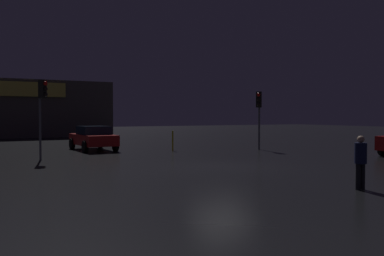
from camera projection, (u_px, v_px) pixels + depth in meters
The scene contains 7 objects.
ground_plane at pixel (222, 167), 16.55m from camera, with size 120.00×120.00×0.00m, color black.
store_building at pixel (28, 109), 40.37m from camera, with size 15.77×6.67×5.57m.
traffic_signal_main at pixel (42, 98), 18.87m from camera, with size 0.42×0.42×3.81m.
traffic_signal_opposite at pixel (259, 107), 24.72m from camera, with size 0.42×0.42×3.60m.
car_near at pixel (93, 138), 24.40m from camera, with size 2.26×4.31×1.48m.
pedestrian at pixel (361, 159), 11.39m from camera, with size 0.38×0.38×1.55m.
bollard_kerb_a at pixel (173, 141), 24.03m from camera, with size 0.09×0.09×1.20m, color gold.
Camera 1 is at (-8.83, -13.98, 2.12)m, focal length 37.41 mm.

